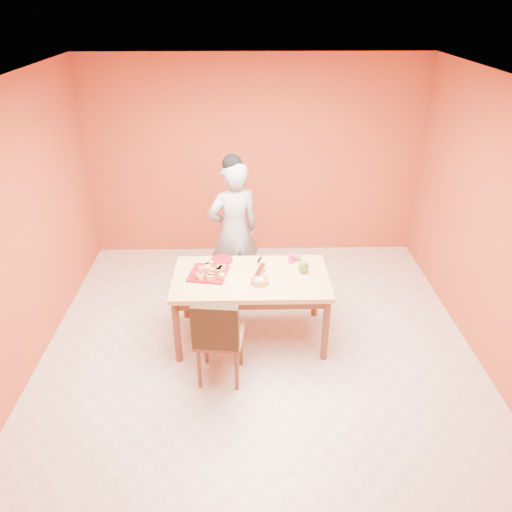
{
  "coord_description": "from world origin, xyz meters",
  "views": [
    {
      "loc": [
        -0.12,
        -4.02,
        3.35
      ],
      "look_at": [
        -0.03,
        0.3,
        1.05
      ],
      "focal_mm": 35.0,
      "sensor_mm": 36.0,
      "label": 1
    }
  ],
  "objects_px": {
    "dining_chair": "(220,336)",
    "red_dinner_plate": "(222,260)",
    "dining_table": "(251,284)",
    "sponge_cake": "(260,281)",
    "checker_tin": "(297,258)",
    "pastry_platter": "(208,274)",
    "egg_ornament": "(304,267)",
    "magenta_glass": "(291,258)",
    "person": "(234,232)"
  },
  "relations": [
    {
      "from": "dining_chair",
      "to": "red_dinner_plate",
      "type": "height_order",
      "value": "dining_chair"
    },
    {
      "from": "dining_table",
      "to": "red_dinner_plate",
      "type": "relative_size",
      "value": 6.62
    },
    {
      "from": "sponge_cake",
      "to": "checker_tin",
      "type": "height_order",
      "value": "sponge_cake"
    },
    {
      "from": "pastry_platter",
      "to": "checker_tin",
      "type": "relative_size",
      "value": 4.22
    },
    {
      "from": "egg_ornament",
      "to": "checker_tin",
      "type": "height_order",
      "value": "egg_ornament"
    },
    {
      "from": "red_dinner_plate",
      "to": "checker_tin",
      "type": "relative_size",
      "value": 2.71
    },
    {
      "from": "red_dinner_plate",
      "to": "magenta_glass",
      "type": "distance_m",
      "value": 0.75
    },
    {
      "from": "pastry_platter",
      "to": "egg_ornament",
      "type": "distance_m",
      "value": 0.99
    },
    {
      "from": "pastry_platter",
      "to": "red_dinner_plate",
      "type": "relative_size",
      "value": 1.56
    },
    {
      "from": "egg_ornament",
      "to": "person",
      "type": "bearing_deg",
      "value": 119.25
    },
    {
      "from": "sponge_cake",
      "to": "magenta_glass",
      "type": "relative_size",
      "value": 2.01
    },
    {
      "from": "dining_table",
      "to": "pastry_platter",
      "type": "xyz_separation_m",
      "value": [
        -0.44,
        0.05,
        0.11
      ]
    },
    {
      "from": "pastry_platter",
      "to": "sponge_cake",
      "type": "distance_m",
      "value": 0.56
    },
    {
      "from": "sponge_cake",
      "to": "magenta_glass",
      "type": "bearing_deg",
      "value": 51.54
    },
    {
      "from": "person",
      "to": "sponge_cake",
      "type": "xyz_separation_m",
      "value": [
        0.28,
        -1.04,
        -0.06
      ]
    },
    {
      "from": "person",
      "to": "pastry_platter",
      "type": "bearing_deg",
      "value": 51.0
    },
    {
      "from": "person",
      "to": "pastry_platter",
      "type": "relative_size",
      "value": 4.52
    },
    {
      "from": "dining_chair",
      "to": "sponge_cake",
      "type": "distance_m",
      "value": 0.69
    },
    {
      "from": "dining_table",
      "to": "sponge_cake",
      "type": "distance_m",
      "value": 0.22
    },
    {
      "from": "dining_chair",
      "to": "sponge_cake",
      "type": "bearing_deg",
      "value": 58.26
    },
    {
      "from": "sponge_cake",
      "to": "egg_ornament",
      "type": "height_order",
      "value": "egg_ornament"
    },
    {
      "from": "checker_tin",
      "to": "dining_chair",
      "type": "bearing_deg",
      "value": -129.2
    },
    {
      "from": "magenta_glass",
      "to": "checker_tin",
      "type": "xyz_separation_m",
      "value": [
        0.07,
        0.06,
        -0.03
      ]
    },
    {
      "from": "egg_ornament",
      "to": "sponge_cake",
      "type": "bearing_deg",
      "value": -167.32
    },
    {
      "from": "red_dinner_plate",
      "to": "egg_ornament",
      "type": "distance_m",
      "value": 0.91
    },
    {
      "from": "dining_table",
      "to": "person",
      "type": "bearing_deg",
      "value": 102.05
    },
    {
      "from": "dining_chair",
      "to": "egg_ornament",
      "type": "relative_size",
      "value": 6.87
    },
    {
      "from": "pastry_platter",
      "to": "person",
      "type": "bearing_deg",
      "value": 73.54
    },
    {
      "from": "dining_table",
      "to": "pastry_platter",
      "type": "height_order",
      "value": "pastry_platter"
    },
    {
      "from": "red_dinner_plate",
      "to": "dining_chair",
      "type": "bearing_deg",
      "value": -89.49
    },
    {
      "from": "dining_chair",
      "to": "pastry_platter",
      "type": "height_order",
      "value": "dining_chair"
    },
    {
      "from": "dining_table",
      "to": "egg_ornament",
      "type": "xyz_separation_m",
      "value": [
        0.55,
        0.07,
        0.16
      ]
    },
    {
      "from": "sponge_cake",
      "to": "checker_tin",
      "type": "bearing_deg",
      "value": 49.8
    },
    {
      "from": "person",
      "to": "pastry_platter",
      "type": "distance_m",
      "value": 0.88
    },
    {
      "from": "person",
      "to": "sponge_cake",
      "type": "relative_size",
      "value": 8.81
    },
    {
      "from": "pastry_platter",
      "to": "red_dinner_plate",
      "type": "xyz_separation_m",
      "value": [
        0.13,
        0.3,
        -0.0
      ]
    },
    {
      "from": "magenta_glass",
      "to": "checker_tin",
      "type": "distance_m",
      "value": 0.1
    },
    {
      "from": "sponge_cake",
      "to": "pastry_platter",
      "type": "bearing_deg",
      "value": 159.05
    },
    {
      "from": "pastry_platter",
      "to": "egg_ornament",
      "type": "height_order",
      "value": "egg_ornament"
    },
    {
      "from": "dining_table",
      "to": "dining_chair",
      "type": "distance_m",
      "value": 0.73
    },
    {
      "from": "dining_table",
      "to": "person",
      "type": "xyz_separation_m",
      "value": [
        -0.19,
        0.89,
        0.19
      ]
    },
    {
      "from": "dining_chair",
      "to": "magenta_glass",
      "type": "bearing_deg",
      "value": 58.12
    },
    {
      "from": "red_dinner_plate",
      "to": "dining_table",
      "type": "bearing_deg",
      "value": -48.5
    },
    {
      "from": "dining_chair",
      "to": "sponge_cake",
      "type": "relative_size",
      "value": 4.96
    },
    {
      "from": "sponge_cake",
      "to": "egg_ornament",
      "type": "relative_size",
      "value": 1.39
    },
    {
      "from": "red_dinner_plate",
      "to": "egg_ornament",
      "type": "relative_size",
      "value": 1.73
    },
    {
      "from": "person",
      "to": "red_dinner_plate",
      "type": "xyz_separation_m",
      "value": [
        -0.12,
        -0.54,
        -0.08
      ]
    },
    {
      "from": "egg_ornament",
      "to": "magenta_glass",
      "type": "distance_m",
      "value": 0.25
    },
    {
      "from": "dining_chair",
      "to": "magenta_glass",
      "type": "height_order",
      "value": "dining_chair"
    },
    {
      "from": "dining_table",
      "to": "checker_tin",
      "type": "height_order",
      "value": "checker_tin"
    }
  ]
}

